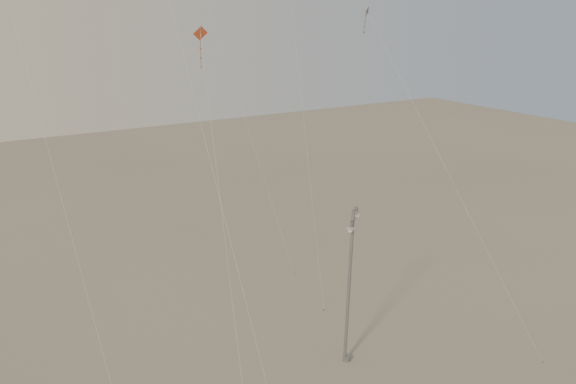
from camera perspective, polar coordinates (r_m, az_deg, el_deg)
street_lamp at (r=36.29m, az=5.52°, el=-7.92°), size 1.43×1.11×9.34m
kite_1 at (r=33.69m, az=-9.27°, el=11.79°), size 0.62×14.41×23.49m
kite_3 at (r=29.47m, az=-6.72°, el=4.86°), size 0.96×5.57×18.93m
kite_4 at (r=40.28m, az=10.84°, el=8.05°), size 3.85×13.08×19.68m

